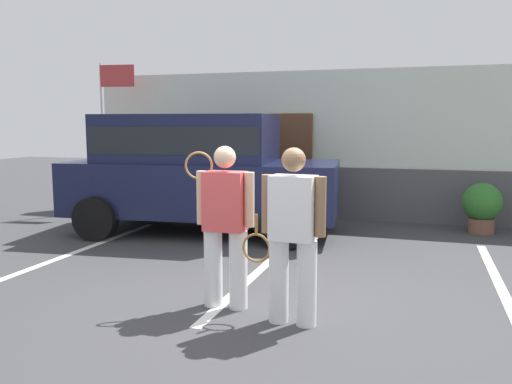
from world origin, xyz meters
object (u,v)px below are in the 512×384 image
tennis_player_woman (292,234)px  flag_pole (109,110)px  tennis_player_man (225,224)px  potted_plant_by_porch (482,205)px  parked_suv (197,167)px

tennis_player_woman → flag_pole: 7.41m
tennis_player_man → potted_plant_by_porch: tennis_player_man is taller
tennis_player_man → tennis_player_woman: size_ratio=1.00×
tennis_player_woman → potted_plant_by_porch: tennis_player_woman is taller
parked_suv → potted_plant_by_porch: size_ratio=5.42×
tennis_player_man → tennis_player_woman: tennis_player_woman is taller
parked_suv → flag_pole: size_ratio=1.51×
tennis_player_man → potted_plant_by_porch: size_ratio=1.90×
parked_suv → tennis_player_man: bearing=-68.2°
tennis_player_man → potted_plant_by_porch: (2.93, 4.83, -0.39)m
parked_suv → tennis_player_man: (1.81, -3.42, -0.27)m
tennis_player_woman → potted_plant_by_porch: size_ratio=1.91×
parked_suv → tennis_player_man: 3.88m
tennis_player_man → flag_pole: (-4.45, 4.85, 1.31)m
parked_suv → flag_pole: (-2.64, 1.43, 1.04)m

